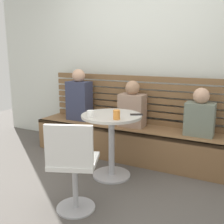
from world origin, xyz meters
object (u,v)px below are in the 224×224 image
at_px(cup_tumbler_orange, 117,115).
at_px(phone_on_table, 137,114).
at_px(cafe_table, 112,134).
at_px(person_child_middle, 132,106).
at_px(person_child_left, 200,115).
at_px(cup_ceramic_white, 91,114).
at_px(booth_bench, 127,142).
at_px(person_adult, 79,97).
at_px(white_chair, 73,164).

xyz_separation_m(cup_tumbler_orange, phone_on_table, (0.10, 0.29, -0.05)).
distance_m(cafe_table, phone_on_table, 0.36).
bearing_deg(cup_tumbler_orange, cafe_table, 130.28).
bearing_deg(person_child_middle, phone_on_table, -62.75).
bearing_deg(person_child_left, person_child_middle, 179.78).
bearing_deg(cup_ceramic_white, booth_bench, 84.31).
xyz_separation_m(person_adult, person_child_middle, (0.85, 0.01, -0.06)).
relative_size(booth_bench, person_child_middle, 4.35).
xyz_separation_m(white_chair, person_child_left, (0.82, 1.46, 0.23)).
height_order(person_child_left, phone_on_table, person_child_left).
bearing_deg(white_chair, booth_bench, 94.19).
bearing_deg(phone_on_table, cafe_table, 86.86).
bearing_deg(person_adult, cup_ceramic_white, -49.74).
bearing_deg(booth_bench, person_adult, 177.53).
bearing_deg(cafe_table, cup_ceramic_white, -127.42).
xyz_separation_m(person_adult, cup_tumbler_orange, (1.02, -0.83, 0.01)).
bearing_deg(person_child_middle, cafe_table, -87.79).
height_order(cafe_table, person_child_middle, person_child_middle).
distance_m(cafe_table, person_adult, 1.12).
bearing_deg(person_adult, booth_bench, -2.47).
bearing_deg(booth_bench, cup_ceramic_white, -95.69).
height_order(cup_tumbler_orange, phone_on_table, cup_tumbler_orange).
height_order(person_adult, person_child_left, person_adult).
relative_size(person_child_left, cup_ceramic_white, 7.21).
height_order(white_chair, person_child_middle, person_child_middle).
xyz_separation_m(person_adult, person_child_left, (1.72, 0.00, -0.08)).
height_order(booth_bench, cup_ceramic_white, cup_ceramic_white).
height_order(person_child_left, cup_tumbler_orange, person_child_left).
distance_m(person_adult, person_child_middle, 0.85).
height_order(cafe_table, white_chair, white_chair).
relative_size(white_chair, cup_ceramic_white, 10.63).
xyz_separation_m(person_child_middle, phone_on_table, (0.28, -0.54, 0.03)).
relative_size(booth_bench, person_child_left, 4.68).
bearing_deg(white_chair, person_adult, 121.79).
bearing_deg(white_chair, cafe_table, 92.45).
relative_size(booth_bench, cup_tumbler_orange, 27.00).
height_order(booth_bench, white_chair, white_chair).
bearing_deg(person_child_left, person_adult, -179.93).
bearing_deg(cup_ceramic_white, cafe_table, 52.58).
relative_size(cafe_table, person_child_middle, 1.19).
height_order(person_child_left, cup_ceramic_white, person_child_left).
bearing_deg(person_adult, person_child_left, 0.07).
height_order(booth_bench, cup_tumbler_orange, cup_tumbler_orange).
xyz_separation_m(booth_bench, cup_ceramic_white, (-0.08, -0.82, 0.55)).
bearing_deg(cafe_table, phone_on_table, 24.72).
relative_size(person_child_middle, phone_on_table, 4.43).
relative_size(cafe_table, person_adult, 0.99).
distance_m(cup_tumbler_orange, phone_on_table, 0.31).
height_order(white_chair, cup_tumbler_orange, white_chair).
distance_m(booth_bench, person_child_left, 1.04).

